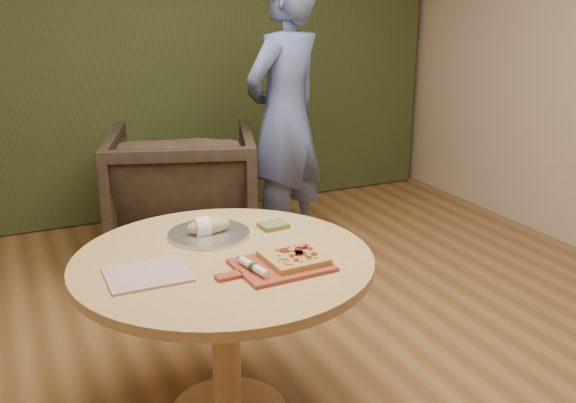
{
  "coord_description": "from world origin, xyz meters",
  "views": [
    {
      "loc": [
        -1.2,
        -2.18,
        1.75
      ],
      "look_at": [
        -0.09,
        0.25,
        0.88
      ],
      "focal_mm": 40.0,
      "sensor_mm": 36.0,
      "label": 1
    }
  ],
  "objects_px": {
    "flatbread_pizza": "(294,257)",
    "serving_tray": "(209,234)",
    "cutlery_roll": "(254,267)",
    "person_standing": "(285,117)",
    "armchair": "(183,186)",
    "pizza_paddle": "(279,266)",
    "pedestal_table": "(224,288)",
    "bread_roll": "(207,226)"
  },
  "relations": [
    {
      "from": "pedestal_table",
      "to": "serving_tray",
      "type": "distance_m",
      "value": 0.29
    },
    {
      "from": "pedestal_table",
      "to": "flatbread_pizza",
      "type": "distance_m",
      "value": 0.34
    },
    {
      "from": "pedestal_table",
      "to": "flatbread_pizza",
      "type": "bearing_deg",
      "value": -38.41
    },
    {
      "from": "flatbread_pizza",
      "to": "serving_tray",
      "type": "relative_size",
      "value": 0.65
    },
    {
      "from": "flatbread_pizza",
      "to": "bread_roll",
      "type": "height_order",
      "value": "bread_roll"
    },
    {
      "from": "pedestal_table",
      "to": "bread_roll",
      "type": "distance_m",
      "value": 0.31
    },
    {
      "from": "cutlery_roll",
      "to": "armchair",
      "type": "distance_m",
      "value": 2.12
    },
    {
      "from": "flatbread_pizza",
      "to": "pizza_paddle",
      "type": "bearing_deg",
      "value": -171.5
    },
    {
      "from": "cutlery_roll",
      "to": "flatbread_pizza",
      "type": "bearing_deg",
      "value": -2.68
    },
    {
      "from": "flatbread_pizza",
      "to": "serving_tray",
      "type": "height_order",
      "value": "flatbread_pizza"
    },
    {
      "from": "pedestal_table",
      "to": "armchair",
      "type": "distance_m",
      "value": 1.9
    },
    {
      "from": "armchair",
      "to": "person_standing",
      "type": "distance_m",
      "value": 0.84
    },
    {
      "from": "bread_roll",
      "to": "serving_tray",
      "type": "bearing_deg",
      "value": 0.0
    },
    {
      "from": "pizza_paddle",
      "to": "flatbread_pizza",
      "type": "relative_size",
      "value": 1.96
    },
    {
      "from": "pizza_paddle",
      "to": "person_standing",
      "type": "height_order",
      "value": "person_standing"
    },
    {
      "from": "cutlery_roll",
      "to": "person_standing",
      "type": "xyz_separation_m",
      "value": [
        0.98,
        1.89,
        0.17
      ]
    },
    {
      "from": "pedestal_table",
      "to": "person_standing",
      "type": "relative_size",
      "value": 0.64
    },
    {
      "from": "pedestal_table",
      "to": "pizza_paddle",
      "type": "distance_m",
      "value": 0.29
    },
    {
      "from": "pedestal_table",
      "to": "serving_tray",
      "type": "relative_size",
      "value": 3.39
    },
    {
      "from": "cutlery_roll",
      "to": "serving_tray",
      "type": "distance_m",
      "value": 0.46
    },
    {
      "from": "pizza_paddle",
      "to": "armchair",
      "type": "relative_size",
      "value": 0.46
    },
    {
      "from": "cutlery_roll",
      "to": "armchair",
      "type": "height_order",
      "value": "armchair"
    },
    {
      "from": "flatbread_pizza",
      "to": "person_standing",
      "type": "relative_size",
      "value": 0.12
    },
    {
      "from": "serving_tray",
      "to": "flatbread_pizza",
      "type": "bearing_deg",
      "value": -64.25
    },
    {
      "from": "flatbread_pizza",
      "to": "person_standing",
      "type": "xyz_separation_m",
      "value": [
        0.8,
        1.86,
        0.17
      ]
    },
    {
      "from": "bread_roll",
      "to": "flatbread_pizza",
      "type": "bearing_deg",
      "value": -63.3
    },
    {
      "from": "serving_tray",
      "to": "bread_roll",
      "type": "bearing_deg",
      "value": 180.0
    },
    {
      "from": "cutlery_roll",
      "to": "serving_tray",
      "type": "bearing_deg",
      "value": 81.68
    },
    {
      "from": "flatbread_pizza",
      "to": "armchair",
      "type": "distance_m",
      "value": 2.07
    },
    {
      "from": "person_standing",
      "to": "serving_tray",
      "type": "bearing_deg",
      "value": 29.19
    },
    {
      "from": "serving_tray",
      "to": "armchair",
      "type": "bearing_deg",
      "value": 78.57
    },
    {
      "from": "serving_tray",
      "to": "person_standing",
      "type": "height_order",
      "value": "person_standing"
    },
    {
      "from": "cutlery_roll",
      "to": "serving_tray",
      "type": "xyz_separation_m",
      "value": [
        -0.03,
        0.46,
        -0.02
      ]
    },
    {
      "from": "person_standing",
      "to": "bread_roll",
      "type": "bearing_deg",
      "value": 28.95
    },
    {
      "from": "pizza_paddle",
      "to": "person_standing",
      "type": "bearing_deg",
      "value": 61.97
    },
    {
      "from": "pedestal_table",
      "to": "person_standing",
      "type": "bearing_deg",
      "value": 58.4
    },
    {
      "from": "bread_roll",
      "to": "cutlery_roll",
      "type": "bearing_deg",
      "value": -85.56
    },
    {
      "from": "person_standing",
      "to": "armchair",
      "type": "bearing_deg",
      "value": -41.01
    },
    {
      "from": "pizza_paddle",
      "to": "bread_roll",
      "type": "distance_m",
      "value": 0.47
    },
    {
      "from": "serving_tray",
      "to": "person_standing",
      "type": "xyz_separation_m",
      "value": [
        1.01,
        1.43,
        0.19
      ]
    },
    {
      "from": "armchair",
      "to": "person_standing",
      "type": "height_order",
      "value": "person_standing"
    },
    {
      "from": "serving_tray",
      "to": "person_standing",
      "type": "relative_size",
      "value": 0.19
    }
  ]
}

